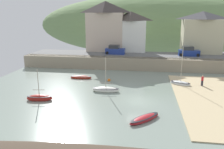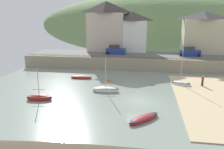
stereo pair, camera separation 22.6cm
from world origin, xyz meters
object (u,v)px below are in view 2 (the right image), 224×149
Objects in this scene: mooring_buoy at (109,80)px; waterfront_building_right at (202,32)px; rowboat_small_beached at (144,119)px; parked_car_near_slipway at (116,50)px; sailboat_blue_trim at (81,77)px; parked_car_by_wall at (189,52)px; person_on_slipway at (203,80)px; sailboat_white_hull at (39,98)px; sailboat_far_left at (181,83)px; waterfront_building_centre at (131,31)px; dinghy_open_wooden at (106,90)px; waterfront_building_left at (106,26)px.

waterfront_building_right is at bearing 43.86° from mooring_buoy.
parked_car_near_slipway reaches higher than rowboat_small_beached.
waterfront_building_right is at bearing 22.01° from rowboat_small_beached.
sailboat_blue_trim is 0.90× the size of parked_car_by_wall.
sailboat_blue_trim is 1.00× the size of rowboat_small_beached.
parked_car_by_wall reaches higher than person_on_slipway.
sailboat_white_hull is 13.82m from rowboat_small_beached.
rowboat_small_beached is 7.28× the size of mooring_buoy.
sailboat_far_left is 17.88m from parked_car_near_slipway.
sailboat_far_left is at bearing 18.81° from sailboat_white_hull.
person_on_slipway is (12.22, -17.70, -5.95)m from waterfront_building_centre.
dinghy_open_wooden is at bearing 76.41° from rowboat_small_beached.
sailboat_far_left reaches higher than rowboat_small_beached.
sailboat_blue_trim is (-22.63, -16.15, -6.70)m from waterfront_building_right.
dinghy_open_wooden is 0.84× the size of sailboat_far_left.
rowboat_small_beached is 0.90× the size of parked_car_by_wall.
waterfront_building_left is at bearing 180.00° from waterfront_building_centre.
person_on_slipway is at bearing 16.15° from dinghy_open_wooden.
mooring_buoy is (-14.43, 0.74, -0.83)m from person_on_slipway.
mooring_buoy is at bearing 66.37° from rowboat_small_beached.
waterfront_building_right is (21.19, -0.00, -1.15)m from waterfront_building_left.
parked_car_by_wall is at bearing -124.96° from waterfront_building_right.
waterfront_building_left is 28.18m from sailboat_white_hull.
waterfront_building_centre is 2.12× the size of parked_car_near_slipway.
waterfront_building_left is 3.01× the size of rowboat_small_beached.
parked_car_by_wall is (14.08, 17.79, 2.91)m from dinghy_open_wooden.
waterfront_building_centre is 2.41× the size of rowboat_small_beached.
waterfront_building_right is 1.45× the size of sailboat_far_left.
dinghy_open_wooden is 11.92m from sailboat_far_left.
rowboat_small_beached is (-11.71, -30.63, -6.73)m from waterfront_building_right.
dinghy_open_wooden is (7.76, 4.53, -0.01)m from sailboat_white_hull.
dinghy_open_wooden is 14.77m from person_on_slipway.
rowboat_small_beached is (9.48, -30.63, -7.88)m from waterfront_building_left.
rowboat_small_beached is at bearing -85.81° from sailboat_far_left.
parked_car_near_slipway is (-12.00, 12.93, 2.93)m from sailboat_far_left.
waterfront_building_centre reaches higher than mooring_buoy.
person_on_slipway is at bearing -2.95° from mooring_buoy.
waterfront_building_centre reaches higher than parked_car_near_slipway.
mooring_buoy is (-0.41, 5.33, -0.14)m from dinghy_open_wooden.
dinghy_open_wooden reaches higher than rowboat_small_beached.
person_on_slipway is (8.50, 12.93, 0.79)m from rowboat_small_beached.
parked_car_near_slipway is at bearing 65.51° from sailboat_white_hull.
sailboat_far_left is 14.25m from rowboat_small_beached.
waterfront_building_left is 2.63× the size of sailboat_white_hull.
waterfront_building_centre reaches higher than rowboat_small_beached.
mooring_buoy is (-14.50, -12.46, -3.05)m from parked_car_by_wall.
waterfront_building_right is 2.10× the size of sailboat_white_hull.
waterfront_building_left is 18.02m from sailboat_blue_trim.
waterfront_building_centre is 1.45× the size of sailboat_far_left.
dinghy_open_wooden reaches higher than person_on_slipway.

